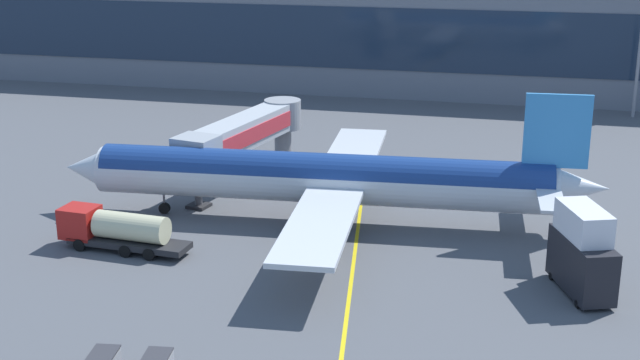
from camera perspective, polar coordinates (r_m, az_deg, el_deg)
The scene contains 7 objects.
ground_plane at distance 69.32m, azimuth -0.95°, elevation -5.10°, with size 700.00×700.00×0.00m, color #515459.
apron_lead_in_line at distance 70.40m, azimuth 2.26°, elevation -4.75°, with size 0.30×80.00×0.01m, color yellow.
terminal_building at distance 131.91m, azimuth 14.72°, elevation 8.87°, with size 200.83×17.32×16.47m.
main_airliner at distance 75.69m, azimuth 0.31°, elevation 0.13°, with size 47.27×37.59×12.03m.
jet_bridge at distance 87.48m, azimuth -4.77°, elevation 3.11°, with size 7.41×20.33×6.75m.
fuel_tanker at distance 72.33m, azimuth -13.06°, elevation -3.11°, with size 10.97×3.37×3.25m.
catering_lift at distance 65.12m, azimuth 16.58°, elevation -4.48°, with size 4.74×7.24×6.30m.
Camera 1 is at (16.07, -62.00, 26.51)m, focal length 49.56 mm.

